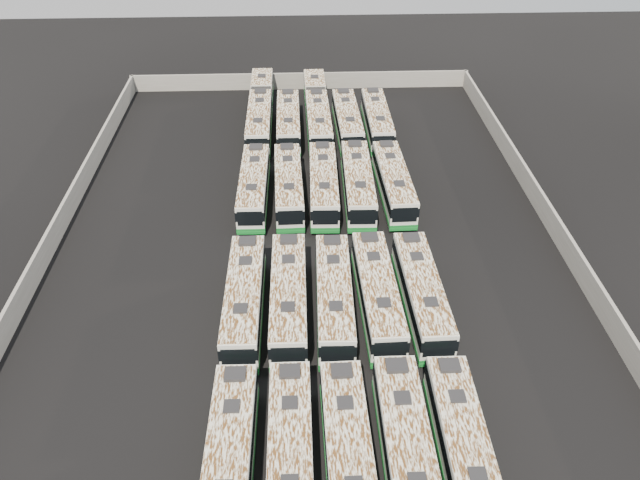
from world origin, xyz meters
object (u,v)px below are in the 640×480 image
Objects in this scene: bus_midback_far_left at (254,186)px; bus_midback_left at (289,185)px; bus_midfront_center at (334,297)px; bus_midback_far_right at (394,183)px; bus_midfront_far_left at (245,299)px; bus_back_far_left at (260,110)px; bus_front_far_right at (464,449)px; bus_midfront_right at (377,294)px; bus_midfront_left at (289,297)px; bus_front_right at (407,454)px; bus_back_right at (347,121)px; bus_front_left at (290,456)px; bus_front_far_left at (230,461)px; bus_back_left at (288,122)px; bus_back_center at (317,110)px; bus_midback_right at (358,184)px; bus_midback_center at (324,185)px; bus_front_center at (349,458)px; bus_midfront_far_right at (422,293)px; bus_back_far_right at (377,120)px.

bus_midback_left is at bearing 0.61° from bus_midback_far_left.
bus_midback_far_right is (6.81, 16.62, -0.00)m from bus_midfront_center.
bus_back_far_left is (-0.02, 34.08, 0.01)m from bus_midfront_far_left.
bus_midfront_right reaches higher than bus_front_far_right.
bus_midfront_left is at bearing 1.09° from bus_midfront_far_left.
bus_front_right reaches higher than bus_back_right.
bus_midfront_right is at bearing 64.70° from bus_front_left.
bus_midback_far_right is (13.65, 30.56, 0.01)m from bus_front_far_left.
bus_back_far_left is 1.59× the size of bus_back_right.
bus_back_left is 4.64m from bus_back_center.
bus_front_left is 30.51m from bus_midback_far_left.
bus_midback_right is 20.28m from bus_back_far_left.
bus_midfront_left is 6.75m from bus_midfront_right.
bus_back_right is at bearing 88.54° from bus_midfront_right.
bus_midfront_right reaches higher than bus_midback_far_right.
bus_front_right reaches higher than bus_midback_center.
bus_front_center is 44.84m from bus_back_left.
bus_back_far_left is at bearing 112.17° from bus_midback_center.
bus_midfront_far_right is at bearing 54.35° from bus_front_left.
bus_back_right is at bearing 62.79° from bus_midback_left.
bus_midfront_right is 30.73m from bus_back_far_right.
bus_midfront_center is (3.44, -0.05, -0.03)m from bus_midfront_left.
bus_midfront_far_right is 16.45m from bus_midback_far_right.
bus_midfront_center is (6.77, -0.01, -0.03)m from bus_midfront_far_left.
bus_front_far_left is at bearing -126.97° from bus_midfront_right.
bus_front_left is 32.03m from bus_midback_far_right.
bus_back_left is at bearing 84.32° from bus_midfront_far_left.
bus_front_far_left reaches higher than bus_back_right.
bus_midfront_far_left is at bearing 179.44° from bus_midfront_far_right.
bus_back_far_left is at bearing 99.36° from bus_midback_left.
bus_midfront_left reaches higher than bus_front_far_left.
bus_midfront_right is at bearing -84.97° from bus_back_center.
bus_front_far_left is 48.24m from bus_back_center.
bus_back_left is at bearing 107.19° from bus_midfront_far_right.
bus_back_far_left is (-6.78, 48.09, 0.03)m from bus_front_center.
bus_back_center is at bearing 84.61° from bus_midfront_left.
bus_front_far_right is 0.97× the size of bus_midfront_left.
bus_midfront_right is at bearing -91.31° from bus_back_right.
bus_front_far_right is 13.89m from bus_midfront_far_right.
bus_midback_far_right is 1.01× the size of bus_back_left.
bus_front_left is at bearing -90.18° from bus_back_left.
bus_back_center is at bearing 102.05° from bus_midback_right.
bus_back_far_left reaches higher than bus_front_center.
bus_midfront_far_left reaches higher than bus_midback_center.
bus_back_center is (6.79, 17.25, 0.01)m from bus_midback_far_left.
bus_midback_far_left is at bearing -103.59° from bus_back_left.
bus_back_center is (6.76, 33.80, -0.03)m from bus_midfront_far_left.
bus_midback_far_left is 0.99× the size of bus_midback_far_right.
bus_midfront_far_left reaches higher than bus_front_center.
bus_front_right is 44.58m from bus_back_right.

